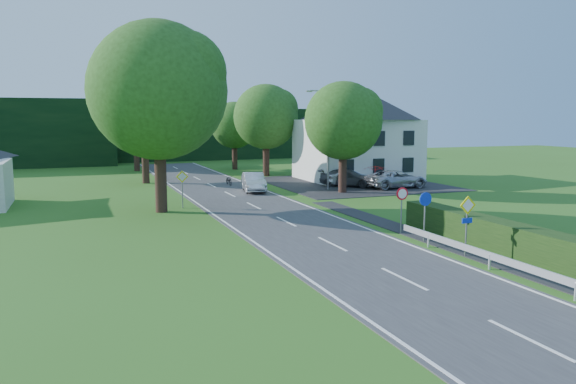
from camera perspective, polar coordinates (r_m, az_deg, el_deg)
name	(u,v)px	position (r m, az deg, el deg)	size (l,w,h in m)	color
ground	(529,341)	(16.56, 23.27, -13.72)	(160.00, 160.00, 0.00)	#32601B
road	(274,216)	(33.32, -1.42, -2.46)	(7.00, 80.00, 0.04)	#373639
parking_pad	(353,183)	(49.90, 6.57, 0.87)	(14.00, 16.00, 0.04)	black
line_edge_left	(221,219)	(32.39, -6.85, -2.76)	(0.12, 80.00, 0.01)	white
line_edge_right	(324,212)	(34.52, 3.67, -2.07)	(0.12, 80.00, 0.01)	white
line_centre	(274,216)	(33.31, -1.42, -2.41)	(0.12, 80.00, 0.01)	white
tree_main	(159,118)	(35.26, -12.99, 7.38)	(9.40, 9.40, 11.64)	#244715
tree_left_far	(144,135)	(51.28, -14.37, 5.65)	(7.00, 7.00, 8.58)	#244715
tree_right_far	(266,130)	(55.90, -2.25, 6.28)	(7.40, 7.40, 9.09)	#244715
tree_left_back	(136,134)	(63.26, -15.20, 5.72)	(6.60, 6.60, 8.07)	#244715
tree_right_back	(234,136)	(63.26, -5.46, 5.72)	(6.20, 6.20, 7.56)	#244715
tree_right_mid	(343,137)	(43.54, 5.61, 5.54)	(7.00, 7.00, 8.58)	#244715
treeline_right	(217,134)	(79.25, -7.19, 5.87)	(30.00, 5.00, 7.00)	black
house_white	(357,133)	(53.17, 7.06, 6.01)	(10.60, 8.40, 8.60)	white
streetlight	(327,135)	(45.15, 3.98, 5.85)	(2.03, 0.18, 8.00)	gray
sign_priority_right	(467,215)	(24.64, 17.74, -2.22)	(0.78, 0.09, 2.59)	gray
sign_roundabout	(425,207)	(27.03, 13.76, -1.49)	(0.64, 0.08, 2.37)	gray
sign_speed_limit	(402,199)	(28.65, 11.50, -0.72)	(0.64, 0.11, 2.37)	gray
sign_priority_left	(182,182)	(36.70, -10.70, 1.03)	(0.78, 0.09, 2.44)	gray
moving_car	(254,182)	(44.23, -3.51, 1.02)	(1.56, 4.47, 1.47)	silver
motorcycle	(229,180)	(48.54, -6.01, 1.23)	(0.58, 1.67, 0.88)	black
parked_car_silver_a	(348,177)	(48.44, 6.13, 1.50)	(1.44, 4.12, 1.36)	#A1A1A5
parked_car_grey	(348,178)	(47.68, 6.14, 1.44)	(1.98, 4.86, 1.41)	#49494D
parked_car_silver_b	(396,179)	(47.15, 10.95, 1.30)	(2.43, 5.27, 1.46)	#B9B7BF
parasol	(375,176)	(47.26, 8.87, 1.59)	(2.00, 2.04, 1.84)	red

